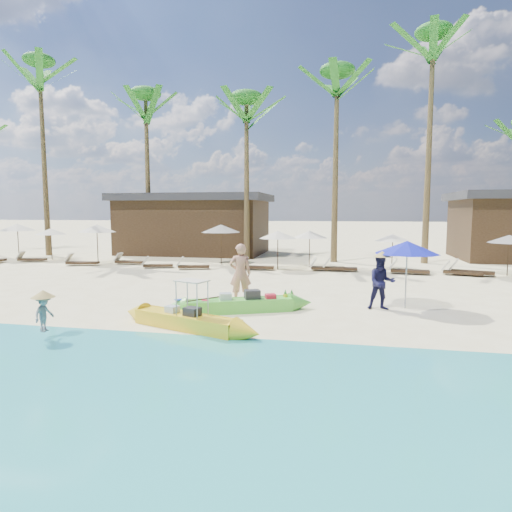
% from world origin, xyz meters
% --- Properties ---
extents(ground, '(240.00, 240.00, 0.00)m').
position_xyz_m(ground, '(0.00, 0.00, 0.00)').
color(ground, '#F7ECB7').
rests_on(ground, ground).
extents(wet_sand_strip, '(240.00, 4.50, 0.01)m').
position_xyz_m(wet_sand_strip, '(0.00, -5.00, 0.00)').
color(wet_sand_strip, tan).
rests_on(wet_sand_strip, ground).
extents(green_canoe, '(4.93, 2.36, 0.66)m').
position_xyz_m(green_canoe, '(-0.45, 0.17, 0.22)').
color(green_canoe, '#51C03A').
rests_on(green_canoe, ground).
extents(yellow_canoe, '(4.83, 2.05, 1.31)m').
position_xyz_m(yellow_canoe, '(-1.36, -1.93, 0.21)').
color(yellow_canoe, yellow).
rests_on(yellow_canoe, ground).
extents(tourist, '(0.85, 0.69, 2.01)m').
position_xyz_m(tourist, '(-0.71, 1.44, 1.00)').
color(tourist, tan).
rests_on(tourist, ground).
extents(vendor_green, '(0.89, 0.73, 1.73)m').
position_xyz_m(vendor_green, '(3.85, 1.36, 0.86)').
color(vendor_green, black).
rests_on(vendor_green, ground).
extents(vendor_yellow, '(0.36, 0.59, 0.90)m').
position_xyz_m(vendor_yellow, '(-4.41, -3.46, 0.63)').
color(vendor_yellow, gray).
rests_on(vendor_yellow, ground).
extents(blue_umbrella, '(2.00, 2.00, 2.15)m').
position_xyz_m(blue_umbrella, '(4.63, 1.71, 1.95)').
color(blue_umbrella, '#99999E').
rests_on(blue_umbrella, ground).
extents(resort_parasol_1, '(2.22, 2.22, 2.29)m').
position_xyz_m(resort_parasol_1, '(-17.62, 11.28, 2.06)').
color(resort_parasol_1, '#392717').
rests_on(resort_parasol_1, ground).
extents(resort_parasol_2, '(1.94, 1.94, 1.99)m').
position_xyz_m(resort_parasol_2, '(-15.49, 11.61, 1.80)').
color(resort_parasol_2, '#392717').
rests_on(resort_parasol_2, ground).
extents(lounger_2_left, '(1.75, 0.74, 0.58)m').
position_xyz_m(lounger_2_left, '(-16.04, 10.34, 0.19)').
color(lounger_2_left, '#392717').
rests_on(lounger_2_left, ground).
extents(resort_parasol_3, '(2.23, 2.23, 2.30)m').
position_xyz_m(resort_parasol_3, '(-11.58, 10.51, 2.07)').
color(resort_parasol_3, '#392717').
rests_on(resort_parasol_3, ground).
extents(lounger_3_left, '(1.92, 0.91, 0.63)m').
position_xyz_m(lounger_3_left, '(-11.99, 9.36, 0.21)').
color(lounger_3_left, '#392717').
rests_on(lounger_3_left, ground).
extents(lounger_3_right, '(1.75, 0.61, 0.59)m').
position_xyz_m(lounger_3_right, '(-9.60, 10.37, 0.20)').
color(lounger_3_right, '#392717').
rests_on(lounger_3_right, ground).
extents(resort_parasol_4, '(2.24, 2.24, 2.31)m').
position_xyz_m(resort_parasol_4, '(-4.27, 11.50, 2.08)').
color(resort_parasol_4, '#392717').
rests_on(resort_parasol_4, ground).
extents(lounger_4_left, '(1.73, 1.01, 0.56)m').
position_xyz_m(lounger_4_left, '(-7.29, 9.19, 0.19)').
color(lounger_4_left, '#392717').
rests_on(lounger_4_left, ground).
extents(lounger_4_right, '(1.81, 0.96, 0.59)m').
position_xyz_m(lounger_4_right, '(-5.23, 9.10, 0.20)').
color(lounger_4_right, '#392717').
rests_on(lounger_4_right, ground).
extents(resort_parasol_5, '(1.99, 1.99, 2.05)m').
position_xyz_m(resort_parasol_5, '(-0.69, 9.85, 1.85)').
color(resort_parasol_5, '#392717').
rests_on(resort_parasol_5, ground).
extents(lounger_5_left, '(1.77, 0.68, 0.59)m').
position_xyz_m(lounger_5_left, '(-1.80, 9.50, 0.20)').
color(lounger_5_left, '#392717').
rests_on(lounger_5_left, ground).
extents(resort_parasol_6, '(1.96, 1.96, 2.01)m').
position_xyz_m(resort_parasol_6, '(0.87, 11.15, 1.82)').
color(resort_parasol_6, '#392717').
rests_on(resort_parasol_6, ground).
extents(lounger_6_left, '(1.74, 0.54, 0.59)m').
position_xyz_m(lounger_6_left, '(2.46, 9.82, 0.20)').
color(lounger_6_left, '#392717').
rests_on(lounger_6_left, ground).
extents(lounger_6_right, '(1.89, 0.82, 0.62)m').
position_xyz_m(lounger_6_right, '(1.80, 9.85, 0.21)').
color(lounger_6_right, '#392717').
rests_on(lounger_6_right, ground).
extents(resort_parasol_7, '(1.85, 1.85, 1.91)m').
position_xyz_m(resort_parasol_7, '(5.20, 10.75, 1.72)').
color(resort_parasol_7, '#392717').
rests_on(resort_parasol_7, ground).
extents(lounger_7_left, '(1.95, 0.82, 0.64)m').
position_xyz_m(lounger_7_left, '(5.77, 9.49, 0.21)').
color(lounger_7_left, '#392717').
rests_on(lounger_7_left, ground).
extents(lounger_7_right, '(1.90, 1.03, 0.62)m').
position_xyz_m(lounger_7_right, '(8.20, 9.50, 0.21)').
color(lounger_7_right, '#392717').
rests_on(lounger_7_right, ground).
extents(resort_parasol_8, '(1.90, 1.90, 1.96)m').
position_xyz_m(resort_parasol_8, '(10.40, 9.86, 1.77)').
color(resort_parasol_8, '#392717').
rests_on(resort_parasol_8, ground).
extents(lounger_8_left, '(2.07, 1.17, 0.67)m').
position_xyz_m(lounger_8_left, '(8.66, 9.67, 0.23)').
color(lounger_8_left, '#392717').
rests_on(lounger_8_left, ground).
extents(palm_1, '(2.08, 2.08, 13.60)m').
position_xyz_m(palm_1, '(-17.59, 14.06, 10.82)').
color(palm_1, brown).
rests_on(palm_1, ground).
extents(palm_2, '(2.08, 2.08, 11.33)m').
position_xyz_m(palm_2, '(-10.45, 15.08, 9.18)').
color(palm_2, brown).
rests_on(palm_2, ground).
extents(palm_3, '(2.08, 2.08, 10.52)m').
position_xyz_m(palm_3, '(-3.36, 14.27, 8.58)').
color(palm_3, brown).
rests_on(palm_3, ground).
extents(palm_4, '(2.08, 2.08, 11.70)m').
position_xyz_m(palm_4, '(2.15, 14.01, 9.45)').
color(palm_4, brown).
rests_on(palm_4, ground).
extents(palm_5, '(2.08, 2.08, 13.60)m').
position_xyz_m(palm_5, '(7.45, 14.38, 10.82)').
color(palm_5, brown).
rests_on(palm_5, ground).
extents(pavilion_west, '(10.80, 6.60, 4.30)m').
position_xyz_m(pavilion_west, '(-8.00, 17.50, 2.19)').
color(pavilion_west, '#392717').
rests_on(pavilion_west, ground).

